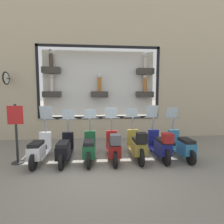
# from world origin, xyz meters

# --- Properties ---
(ground_plane) EXTENTS (120.00, 120.00, 0.00)m
(ground_plane) POSITION_xyz_m (0.00, 0.00, 0.00)
(ground_plane) COLOR gray
(building_facade) EXTENTS (1.20, 36.00, 9.72)m
(building_facade) POSITION_xyz_m (3.60, 0.00, 4.97)
(building_facade) COLOR tan
(building_facade) RESTS_ON ground_plane
(scooter_teal_0) EXTENTS (1.79, 0.61, 1.61)m
(scooter_teal_0) POSITION_xyz_m (0.48, -2.61, 0.42)
(scooter_teal_0) COLOR black
(scooter_teal_0) RESTS_ON ground_plane
(scooter_navy_1) EXTENTS (1.80, 0.61, 1.69)m
(scooter_navy_1) POSITION_xyz_m (0.43, -1.86, 0.47)
(scooter_navy_1) COLOR black
(scooter_navy_1) RESTS_ON ground_plane
(scooter_olive_2) EXTENTS (1.81, 0.60, 1.59)m
(scooter_olive_2) POSITION_xyz_m (0.43, -1.11, 0.48)
(scooter_olive_2) COLOR black
(scooter_olive_2) RESTS_ON ground_plane
(scooter_red_3) EXTENTS (1.80, 0.60, 1.62)m
(scooter_red_3) POSITION_xyz_m (0.42, -0.36, 0.47)
(scooter_red_3) COLOR black
(scooter_red_3) RESTS_ON ground_plane
(scooter_green_4) EXTENTS (1.80, 0.60, 1.56)m
(scooter_green_4) POSITION_xyz_m (0.48, 0.39, 0.43)
(scooter_green_4) COLOR black
(scooter_green_4) RESTS_ON ground_plane
(scooter_black_5) EXTENTS (1.79, 0.60, 1.56)m
(scooter_black_5) POSITION_xyz_m (0.48, 1.14, 0.41)
(scooter_black_5) COLOR black
(scooter_black_5) RESTS_ON ground_plane
(scooter_white_6) EXTENTS (1.79, 0.61, 1.68)m
(scooter_white_6) POSITION_xyz_m (0.49, 1.89, 0.43)
(scooter_white_6) COLOR black
(scooter_white_6) RESTS_ON ground_plane
(shop_sign_post) EXTENTS (0.36, 0.45, 1.79)m
(shop_sign_post) POSITION_xyz_m (0.52, 2.55, 0.97)
(shop_sign_post) COLOR #232326
(shop_sign_post) RESTS_ON ground_plane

